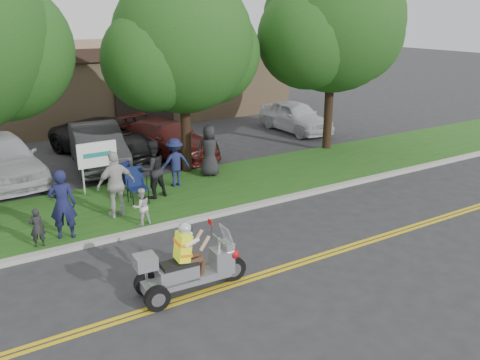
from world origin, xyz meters
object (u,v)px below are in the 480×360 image
spectator_adult_left (63,204)px  parked_car_far_right (295,116)px  trike_scooter (188,268)px  lawn_chair_a (136,183)px  spectator_adult_right (116,184)px  parked_car_mid (108,138)px  parked_car_far_left (2,158)px  spectator_adult_mid (152,169)px  parked_car_right (166,139)px  lawn_chair_b (127,177)px  parked_car_left (97,146)px

spectator_adult_left → parked_car_far_right: (12.71, 6.83, -0.27)m
trike_scooter → lawn_chair_a: (0.93, 5.40, 0.15)m
spectator_adult_right → parked_car_far_right: (11.08, 6.15, -0.31)m
spectator_adult_right → parked_car_mid: size_ratio=0.36×
lawn_chair_a → parked_car_far_left: bearing=124.5°
lawn_chair_a → parked_car_far_right: bearing=27.7°
spectator_adult_right → parked_car_far_right: bearing=-156.2°
spectator_adult_left → parked_car_mid: (3.54, 7.36, -0.28)m
trike_scooter → spectator_adult_right: bearing=92.8°
parked_car_far_left → parked_car_far_right: bearing=-3.4°
spectator_adult_mid → parked_car_far_left: bearing=-60.6°
parked_car_right → parked_car_far_right: 7.24m
parked_car_mid → parked_car_right: (1.97, -1.31, -0.02)m
trike_scooter → parked_car_far_left: 10.17m
spectator_adult_left → parked_car_far_right: 14.43m
lawn_chair_b → parked_car_left: size_ratio=0.21×
lawn_chair_a → parked_car_mid: size_ratio=0.20×
trike_scooter → lawn_chair_b: bearing=84.9°
lawn_chair_b → spectator_adult_right: (-0.89, -1.62, 0.38)m
parked_car_left → parked_car_mid: size_ratio=0.92×
lawn_chair_a → parked_car_far_right: 11.54m
spectator_adult_mid → parked_car_right: (2.42, 4.46, -0.29)m
parked_car_far_left → spectator_adult_mid: bearing=-57.0°
parked_car_left → spectator_adult_right: bearing=-93.1°
spectator_adult_left → spectator_adult_right: size_ratio=0.96×
spectator_adult_left → parked_car_left: 6.64m
parked_car_left → parked_car_right: bearing=8.1°
spectator_adult_mid → spectator_adult_right: bearing=21.3°
lawn_chair_a → parked_car_left: parked_car_left is taller
trike_scooter → parked_car_mid: size_ratio=0.46×
lawn_chair_b → parked_car_far_left: 4.85m
spectator_adult_mid → parked_car_left: (-0.38, 4.47, -0.21)m
trike_scooter → parked_car_far_right: 15.50m
parked_car_left → spectator_adult_left: bearing=-105.8°
trike_scooter → parked_car_left: bearing=87.1°
lawn_chair_b → spectator_adult_left: (-2.51, -2.30, 0.34)m
spectator_adult_right → lawn_chair_a: bearing=-142.7°
lawn_chair_b → parked_car_right: parked_car_right is taller
trike_scooter → parked_car_far_right: trike_scooter is taller
trike_scooter → parked_car_mid: 11.47m
lawn_chair_b → parked_car_far_left: size_ratio=0.20×
trike_scooter → parked_car_mid: trike_scooter is taller
parked_car_left → parked_car_right: (2.80, -0.01, -0.08)m
spectator_adult_left → parked_car_right: size_ratio=0.37×
lawn_chair_b → spectator_adult_mid: (0.57, -0.71, 0.34)m
lawn_chair_a → spectator_adult_right: size_ratio=0.57×
parked_car_left → parked_car_mid: 1.55m
parked_car_far_left → parked_car_mid: bearing=11.1°
spectator_adult_left → parked_car_far_right: size_ratio=0.42×
parked_car_mid → parked_car_right: 2.36m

